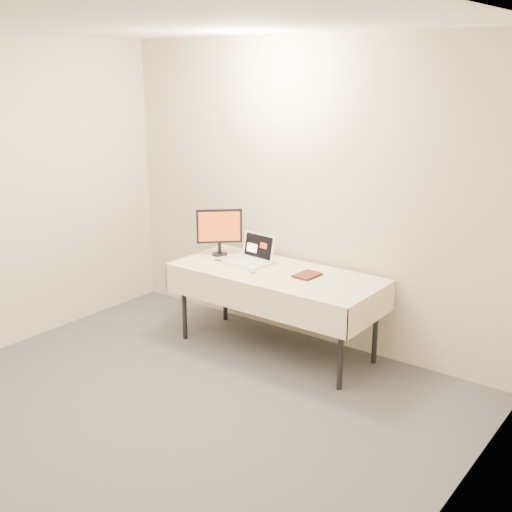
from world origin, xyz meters
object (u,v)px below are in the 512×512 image
Objects in this scene: monitor at (219,228)px; book at (299,261)px; table at (276,278)px; laptop at (252,256)px.

monitor is 1.90× the size of book.
table is 0.79m from monitor.
book is (0.52, -0.03, 0.05)m from laptop.
monitor is (-0.40, 0.02, 0.19)m from laptop.
monitor is 0.93m from book.
book is at bearing 15.84° from table.
table is 4.69× the size of laptop.
table is at bearing -159.25° from book.
table is 8.09× the size of book.
monitor is (-0.72, 0.10, 0.32)m from table.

